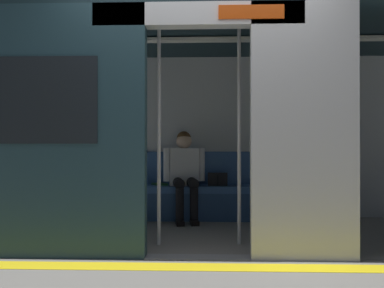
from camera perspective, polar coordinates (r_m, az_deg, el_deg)
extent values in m
plane|color=gray|center=(4.05, 0.76, -14.28)|extent=(60.00, 60.00, 0.00)
cube|color=yellow|center=(3.76, 0.64, -15.34)|extent=(8.00, 0.24, 0.01)
cube|color=silver|center=(4.00, 14.02, 1.66)|extent=(0.92, 0.12, 2.23)
cube|color=black|center=(4.01, 14.04, 5.49)|extent=(0.50, 0.02, 0.55)
cube|color=black|center=(4.15, -19.33, 5.29)|extent=(1.10, 0.02, 0.76)
cube|color=silver|center=(4.10, 0.76, 16.00)|extent=(1.83, 0.16, 0.20)
cube|color=#BF3F0C|center=(4.03, 7.54, 16.30)|extent=(0.56, 0.02, 0.12)
cube|color=#15272E|center=(5.28, 1.08, 14.04)|extent=(6.40, 2.54, 0.12)
cube|color=gray|center=(5.21, 1.08, -11.10)|extent=(6.08, 2.38, 0.01)
cube|color=silver|center=(6.31, 1.28, 0.91)|extent=(6.08, 0.10, 2.23)
cube|color=#38609E|center=(6.25, 1.28, -3.05)|extent=(3.52, 0.06, 0.45)
cube|color=white|center=(5.26, 1.08, 13.09)|extent=(4.48, 0.16, 0.03)
cube|color=gray|center=(4.05, 0.76, -14.20)|extent=(0.92, 0.19, 0.01)
cube|color=#38609E|center=(6.05, 1.24, -5.70)|extent=(2.61, 0.44, 0.09)
cube|color=navy|center=(5.88, 1.21, -8.10)|extent=(2.61, 0.04, 0.37)
cube|color=silver|center=(6.02, -1.03, -2.91)|extent=(0.41, 0.27, 0.50)
sphere|color=beige|center=(6.01, -1.03, 0.37)|extent=(0.21, 0.21, 0.21)
sphere|color=brown|center=(6.02, -1.04, 0.71)|extent=(0.19, 0.19, 0.19)
cylinder|color=silver|center=(6.01, 1.23, -2.63)|extent=(0.08, 0.08, 0.44)
cylinder|color=silver|center=(5.97, -3.25, -2.65)|extent=(0.08, 0.08, 0.44)
cylinder|color=black|center=(5.84, 0.03, -4.96)|extent=(0.19, 0.42, 0.14)
cylinder|color=black|center=(5.83, -1.73, -4.97)|extent=(0.19, 0.42, 0.14)
cylinder|color=black|center=(5.67, 0.26, -7.72)|extent=(0.10, 0.10, 0.42)
cylinder|color=black|center=(5.65, -1.57, -7.74)|extent=(0.10, 0.10, 0.42)
cube|color=black|center=(5.65, 0.32, -9.98)|extent=(0.13, 0.23, 0.06)
cube|color=black|center=(5.64, -1.53, -10.01)|extent=(0.13, 0.23, 0.06)
cube|color=black|center=(6.02, 3.26, -4.49)|extent=(0.26, 0.14, 0.17)
cube|color=black|center=(5.94, 3.27, -4.63)|extent=(0.02, 0.01, 0.14)
cube|color=#33723F|center=(6.09, -4.13, -5.11)|extent=(0.24, 0.27, 0.03)
cylinder|color=silver|center=(4.46, -4.21, 1.31)|extent=(0.04, 0.04, 2.21)
cylinder|color=silver|center=(4.50, 6.01, 1.29)|extent=(0.04, 0.04, 2.21)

